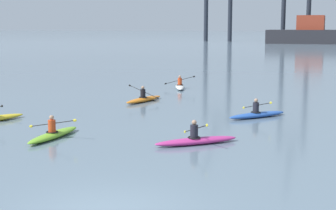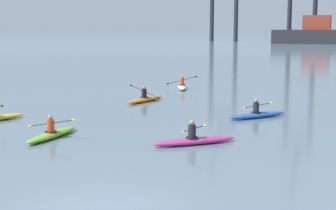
% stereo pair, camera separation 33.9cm
% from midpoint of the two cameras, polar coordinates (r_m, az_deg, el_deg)
% --- Properties ---
extents(kayak_magenta, '(2.99, 2.64, 1.01)m').
position_cam_midpoint_polar(kayak_magenta, '(19.71, 3.41, -3.89)').
color(kayak_magenta, '#C13384').
rests_on(kayak_magenta, ground).
extents(kayak_orange, '(2.16, 3.44, 0.99)m').
position_cam_midpoint_polar(kayak_orange, '(30.67, -2.25, 0.70)').
color(kayak_orange, orange).
rests_on(kayak_orange, ground).
extents(kayak_white, '(2.13, 3.41, 0.95)m').
position_cam_midpoint_polar(kayak_white, '(37.03, 1.82, 2.11)').
color(kayak_white, silver).
rests_on(kayak_white, ground).
extents(kayak_lime, '(2.26, 3.42, 0.95)m').
position_cam_midpoint_polar(kayak_lime, '(21.30, -12.28, -3.11)').
color(kayak_lime, '#7ABC2D').
rests_on(kayak_lime, ground).
extents(kayak_blue, '(2.70, 2.94, 0.95)m').
position_cam_midpoint_polar(kayak_blue, '(25.71, 10.24, -1.02)').
color(kayak_blue, '#2856B2').
rests_on(kayak_blue, ground).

